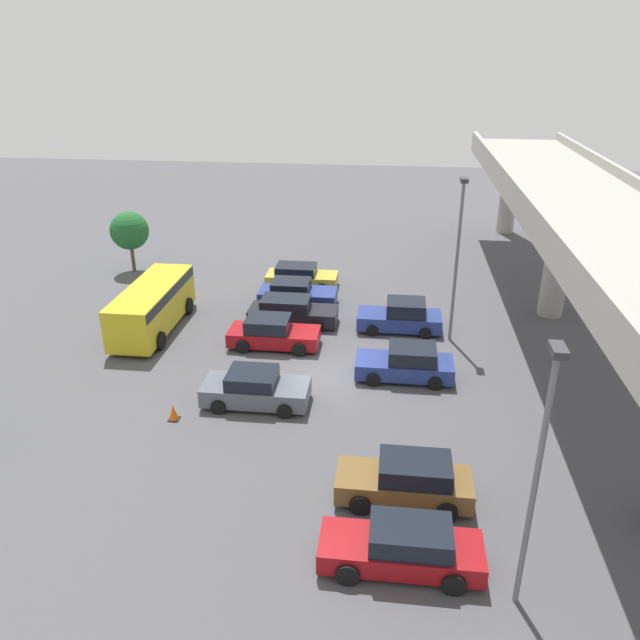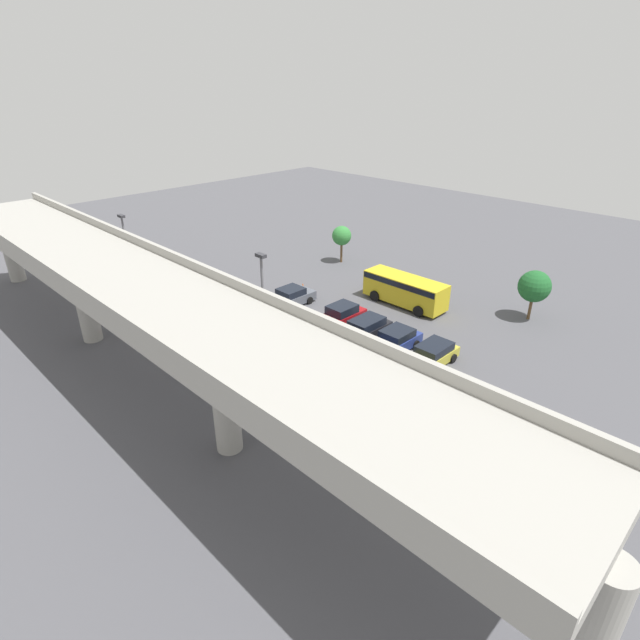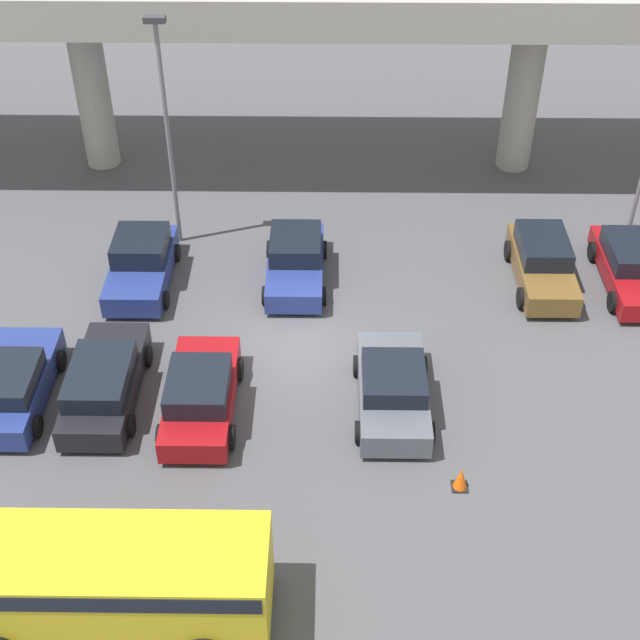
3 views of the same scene
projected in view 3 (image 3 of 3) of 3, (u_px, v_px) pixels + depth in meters
name	position (u px, v px, depth m)	size (l,w,h in m)	color
ground_plane	(299.00, 349.00, 28.41)	(111.40, 111.40, 0.00)	#4C4C51
highway_overpass	(306.00, 10.00, 33.74)	(53.36, 6.62, 7.99)	#9E9B93
parked_car_1	(11.00, 385.00, 26.06)	(2.25, 4.54, 1.51)	navy
parked_car_2	(141.00, 263.00, 30.80)	(2.20, 4.49, 1.68)	navy
parked_car_3	(201.00, 394.00, 25.72)	(2.16, 4.60, 1.57)	maroon
parked_car_4	(393.00, 389.00, 25.92)	(2.23, 4.54, 1.52)	#515660
parked_car_5	(542.00, 262.00, 30.81)	(2.04, 4.55, 1.62)	brown
parked_car_6	(630.00, 266.00, 30.73)	(1.98, 4.81, 1.51)	maroon
parked_car_7	(104.00, 382.00, 26.14)	(2.14, 4.85, 1.51)	black
parked_car_8	(295.00, 261.00, 30.96)	(2.17, 4.47, 1.59)	navy
shuttle_bus	(105.00, 577.00, 19.98)	(7.44, 2.62, 2.47)	gold
lamp_post_near_aisle	(166.00, 119.00, 30.19)	(0.70, 0.35, 8.44)	slate
traffic_cone	(461.00, 479.00, 23.74)	(0.44, 0.44, 0.70)	black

